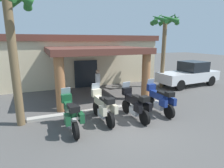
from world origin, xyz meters
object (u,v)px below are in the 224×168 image
Objects in this scene: pickup_truck_white at (189,74)px; palm_tree_near_portico at (165,29)px; motel_building at (77,58)px; motorcycle_green at (71,114)px; motorcycle_blue at (160,100)px; motorcycle_black at (135,104)px; palm_tree_roadside at (10,21)px; pedestrian at (98,81)px; motorcycle_cream at (103,107)px.

pickup_truck_white is 0.93× the size of palm_tree_near_portico.
motorcycle_green is at bearing -103.72° from motel_building.
motorcycle_black is at bearing 95.64° from motorcycle_blue.
pickup_truck_white is at bearing -69.43° from motorcycle_green.
palm_tree_near_portico is (-2.34, 0.43, 3.50)m from pickup_truck_white.
palm_tree_roadside reaches higher than motel_building.
motorcycle_blue is 7.45m from palm_tree_roadside.
pickup_truck_white is 0.90× the size of palm_tree_roadside.
palm_tree_roadside is (-12.16, -2.99, 3.40)m from pickup_truck_white.
motel_building is 9.90m from pickup_truck_white.
palm_tree_roadside reaches higher than pedestrian.
pickup_truck_white is (7.90, -5.86, -1.10)m from motel_building.
motorcycle_green is 4.34m from palm_tree_roadside.
palm_tree_near_portico reaches higher than motorcycle_cream.
pickup_truck_white is at bearing -69.93° from motorcycle_cream.
motel_building is at bearing -56.24° from pedestrian.
motorcycle_cream is at bearing -145.32° from palm_tree_near_portico.
pedestrian is (1.01, 3.95, 0.32)m from motorcycle_cream.
motel_building is 10.57m from motorcycle_green.
motorcycle_green is 1.00× the size of motorcycle_black.
motorcycle_green is at bearing -161.70° from pickup_truck_white.
palm_tree_roadside reaches higher than motorcycle_black.
pedestrian is at bearing 2.04° from motorcycle_black.
motel_building reaches higher than motorcycle_cream.
motel_building is 2.49× the size of pickup_truck_white.
motorcycle_green and motorcycle_black have the same top height.
motel_building reaches higher than pedestrian.
motel_building is at bearing 138.62° from pickup_truck_white.
pickup_truck_white is at bearing 13.82° from palm_tree_roadside.
palm_tree_roadside reaches higher than motorcycle_green.
palm_tree_roadside is (-3.43, 1.00, 3.64)m from motorcycle_cream.
motorcycle_blue is at bearing -89.05° from motorcycle_green.
motorcycle_black is 1.50m from motorcycle_blue.
motel_building is 5.99× the size of motorcycle_cream.
pickup_truck_white is (8.74, 4.00, 0.24)m from motorcycle_cream.
motorcycle_cream is at bearing -78.68° from motorcycle_green.
palm_tree_roadside is (-1.93, 1.37, 3.64)m from motorcycle_green.
motorcycle_black is (0.66, -10.13, -1.34)m from motel_building.
palm_tree_near_portico is at bearing -50.69° from motorcycle_black.
palm_tree_near_portico is (3.41, 4.52, 3.74)m from motorcycle_blue.
motel_building is at bearing 11.00° from motorcycle_blue.
palm_tree_near_portico is at bearing -61.25° from motorcycle_green.
palm_tree_near_portico reaches higher than pedestrian.
palm_tree_near_portico reaches higher than motel_building.
motorcycle_green is 1.54m from motorcycle_cream.
motorcycle_cream is 2.98m from motorcycle_blue.
motorcycle_cream is 1.00× the size of motorcycle_black.
pedestrian is at bearing -32.64° from motorcycle_green.
motorcycle_blue is at bearing -149.39° from pickup_truck_white.
motorcycle_cream is 9.61m from pickup_truck_white.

